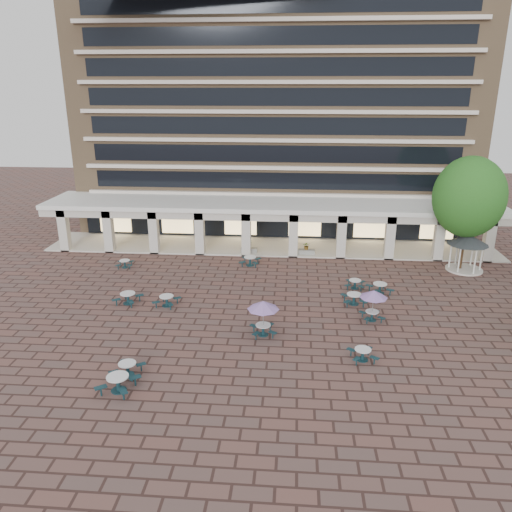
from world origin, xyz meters
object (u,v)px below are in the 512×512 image
object	(u,v)px
picnic_table_0	(127,368)
planter_left	(249,247)
gazebo	(468,243)
planter_right	(306,250)
picnic_table_2	(363,353)
picnic_table_1	(118,382)

from	to	relation	value
picnic_table_0	planter_left	distance (m)	21.18
gazebo	planter_left	xyz separation A→B (m)	(-18.31, 2.94, -1.75)
planter_left	planter_right	distance (m)	5.24
picnic_table_2	planter_right	xyz separation A→B (m)	(-2.84, 18.16, 0.06)
picnic_table_0	picnic_table_1	world-z (taller)	picnic_table_1
gazebo	planter_right	distance (m)	13.52
picnic_table_1	gazebo	distance (m)	29.94
gazebo	planter_left	world-z (taller)	gazebo
picnic_table_2	planter_right	size ratio (longest dim) A/B	1.17
gazebo	planter_right	world-z (taller)	gazebo
picnic_table_2	gazebo	world-z (taller)	gazebo
picnic_table_1	planter_right	xyz separation A→B (m)	(9.83, 22.14, -0.03)
planter_left	planter_right	world-z (taller)	planter_left
planter_right	picnic_table_0	bearing A→B (deg)	-115.42
gazebo	planter_right	bearing A→B (deg)	167.32
picnic_table_1	planter_left	world-z (taller)	planter_left
picnic_table_1	gazebo	size ratio (longest dim) A/B	0.63
gazebo	planter_right	xyz separation A→B (m)	(-13.06, 2.94, -1.85)
picnic_table_0	picnic_table_2	distance (m)	12.92
picnic_table_0	planter_right	xyz separation A→B (m)	(9.83, 20.68, 0.05)
gazebo	picnic_table_1	bearing A→B (deg)	-140.01
picnic_table_1	planter_left	distance (m)	22.61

